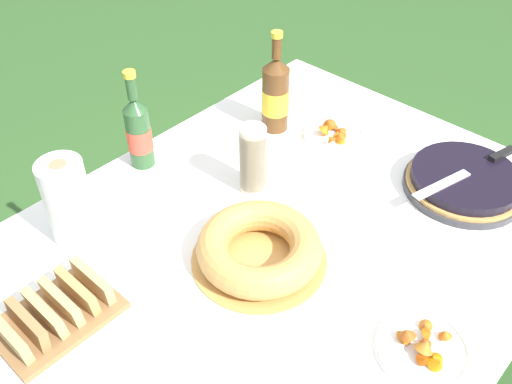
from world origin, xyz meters
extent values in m
cube|color=brown|center=(0.00, 0.00, 0.75)|extent=(1.44, 1.13, 0.03)
cylinder|color=brown|center=(0.66, 0.50, 0.37)|extent=(0.06, 0.06, 0.74)
cube|color=white|center=(0.00, 0.00, 0.77)|extent=(1.45, 1.14, 0.00)
cube|color=white|center=(0.00, -0.57, 0.72)|extent=(1.45, 0.00, 0.10)
cube|color=white|center=(0.00, 0.57, 0.72)|extent=(1.45, 0.00, 0.10)
cube|color=white|center=(0.72, 0.00, 0.72)|extent=(0.00, 1.14, 0.10)
cylinder|color=#38383D|center=(0.45, -0.24, 0.79)|extent=(0.32, 0.32, 0.02)
cylinder|color=tan|center=(0.45, -0.24, 0.80)|extent=(0.31, 0.31, 0.01)
cylinder|color=black|center=(0.45, -0.24, 0.82)|extent=(0.29, 0.29, 0.03)
cube|color=silver|center=(0.36, -0.22, 0.84)|extent=(0.19, 0.07, 0.00)
cube|color=black|center=(0.59, -0.28, 0.84)|extent=(0.09, 0.04, 0.01)
cylinder|color=tan|center=(-0.12, -0.01, 0.78)|extent=(0.33, 0.33, 0.01)
torus|color=tan|center=(-0.12, -0.01, 0.82)|extent=(0.30, 0.30, 0.08)
cylinder|color=beige|center=(0.07, 0.18, 0.82)|extent=(0.07, 0.07, 0.09)
cylinder|color=beige|center=(0.07, 0.18, 0.84)|extent=(0.07, 0.07, 0.09)
cylinder|color=beige|center=(0.07, 0.18, 0.85)|extent=(0.07, 0.07, 0.09)
cylinder|color=beige|center=(0.07, 0.18, 0.86)|extent=(0.07, 0.07, 0.09)
cylinder|color=beige|center=(0.07, 0.18, 0.88)|extent=(0.07, 0.07, 0.09)
cylinder|color=beige|center=(0.07, 0.18, 0.89)|extent=(0.07, 0.07, 0.09)
cylinder|color=beige|center=(0.07, 0.18, 0.90)|extent=(0.07, 0.07, 0.09)
cylinder|color=beige|center=(0.07, 0.18, 0.92)|extent=(0.07, 0.07, 0.09)
cylinder|color=beige|center=(0.07, 0.18, 0.93)|extent=(0.07, 0.07, 0.09)
torus|color=beige|center=(0.07, 0.18, 0.98)|extent=(0.07, 0.07, 0.01)
cylinder|color=#2D562D|center=(-0.06, 0.49, 0.87)|extent=(0.07, 0.07, 0.18)
cylinder|color=#E54C38|center=(-0.06, 0.49, 0.86)|extent=(0.07, 0.07, 0.07)
cone|color=#2D562D|center=(-0.06, 0.49, 0.98)|extent=(0.07, 0.07, 0.04)
cylinder|color=#2D562D|center=(-0.06, 0.49, 1.03)|extent=(0.03, 0.03, 0.06)
cylinder|color=gold|center=(-0.06, 0.49, 1.07)|extent=(0.03, 0.03, 0.02)
cylinder|color=brown|center=(0.33, 0.33, 0.88)|extent=(0.08, 0.08, 0.20)
cylinder|color=yellow|center=(0.33, 0.33, 0.87)|extent=(0.08, 0.08, 0.08)
cone|color=brown|center=(0.33, 0.33, 1.00)|extent=(0.08, 0.08, 0.04)
cylinder|color=brown|center=(0.33, 0.33, 1.05)|extent=(0.03, 0.03, 0.06)
cylinder|color=gold|center=(0.33, 0.33, 1.09)|extent=(0.03, 0.03, 0.02)
cylinder|color=white|center=(-0.07, -0.43, 0.78)|extent=(0.20, 0.20, 0.01)
torus|color=white|center=(-0.07, -0.43, 0.79)|extent=(0.19, 0.19, 0.01)
cone|color=#B0570C|center=(-0.05, -0.42, 0.80)|extent=(0.04, 0.03, 0.04)
cone|color=#C2620F|center=(-0.08, -0.39, 0.80)|extent=(0.05, 0.05, 0.03)
cone|color=#B86C09|center=(-0.09, -0.46, 0.80)|extent=(0.04, 0.04, 0.04)
cone|color=#C1631A|center=(-0.02, -0.45, 0.80)|extent=(0.04, 0.04, 0.02)
cone|color=#B46C20|center=(-0.08, -0.43, 0.81)|extent=(0.06, 0.05, 0.04)
cone|color=#B74D18|center=(-0.07, -0.43, 0.80)|extent=(0.04, 0.04, 0.02)
cone|color=#C86F0A|center=(-0.09, -0.47, 0.80)|extent=(0.05, 0.05, 0.04)
cone|color=#BD641E|center=(-0.03, -0.41, 0.80)|extent=(0.04, 0.03, 0.03)
cone|color=#B04108|center=(-0.11, -0.45, 0.81)|extent=(0.04, 0.04, 0.03)
cone|color=#A74E18|center=(-0.08, -0.39, 0.81)|extent=(0.04, 0.04, 0.03)
cylinder|color=white|center=(0.41, 0.16, 0.78)|extent=(0.19, 0.19, 0.01)
torus|color=white|center=(0.41, 0.16, 0.79)|extent=(0.19, 0.19, 0.01)
cone|color=#AC5715|center=(0.36, 0.14, 0.81)|extent=(0.04, 0.04, 0.04)
cone|color=orange|center=(0.40, 0.18, 0.81)|extent=(0.06, 0.06, 0.04)
cone|color=#B55715|center=(0.42, 0.19, 0.82)|extent=(0.05, 0.05, 0.04)
cone|color=#CE5517|center=(0.43, 0.15, 0.80)|extent=(0.05, 0.05, 0.04)
cone|color=#CC5411|center=(0.40, 0.13, 0.81)|extent=(0.04, 0.04, 0.04)
cone|color=#B96C15|center=(0.41, 0.15, 0.80)|extent=(0.03, 0.03, 0.02)
cone|color=#AF4612|center=(0.44, 0.18, 0.80)|extent=(0.05, 0.05, 0.03)
cone|color=#B76E12|center=(0.39, 0.12, 0.80)|extent=(0.04, 0.04, 0.04)
cylinder|color=white|center=(-0.36, 0.38, 0.89)|extent=(0.11, 0.11, 0.23)
cylinder|color=#9E7A56|center=(-0.36, 0.38, 1.00)|extent=(0.04, 0.04, 0.00)
cube|color=olive|center=(-0.54, 0.20, 0.79)|extent=(0.26, 0.18, 0.02)
cube|color=tan|center=(-0.64, 0.20, 0.82)|extent=(0.02, 0.14, 0.06)
cube|color=#9E7042|center=(-0.60, 0.20, 0.82)|extent=(0.02, 0.14, 0.06)
cube|color=tan|center=(-0.56, 0.20, 0.82)|extent=(0.03, 0.14, 0.06)
cube|color=tan|center=(-0.52, 0.20, 0.82)|extent=(0.02, 0.14, 0.06)
cube|color=#B2844C|center=(-0.48, 0.20, 0.82)|extent=(0.02, 0.14, 0.06)
cube|color=tan|center=(-0.44, 0.20, 0.82)|extent=(0.02, 0.14, 0.06)
camera|label=1|loc=(-0.80, -0.63, 1.80)|focal=40.00mm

